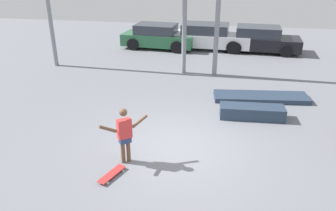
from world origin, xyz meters
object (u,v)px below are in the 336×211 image
at_px(skateboarder, 125,133).
at_px(grind_box, 252,112).
at_px(parked_car_white, 207,37).
at_px(parked_car_black, 260,40).
at_px(skateboard, 112,174).
at_px(parked_car_green, 158,37).
at_px(manual_pad, 261,97).

distance_m(skateboarder, grind_box, 4.52).
bearing_deg(parked_car_white, grind_box, -74.18).
distance_m(grind_box, parked_car_black, 8.54).
bearing_deg(skateboard, grind_box, -21.38).
bearing_deg(parked_car_white, parked_car_green, -169.67).
height_order(parked_car_white, parked_car_black, parked_car_white).
relative_size(skateboard, manual_pad, 0.25).
xyz_separation_m(skateboard, parked_car_white, (1.31, 12.39, 0.61)).
bearing_deg(skateboard, skateboarder, 7.39).
bearing_deg(skateboarder, parked_car_green, 58.27).
bearing_deg(parked_car_green, parked_car_white, 12.53).
distance_m(skateboarder, parked_car_white, 11.79).
distance_m(manual_pad, parked_car_green, 8.45).
bearing_deg(skateboard, parked_car_white, 14.44).
xyz_separation_m(grind_box, parked_car_white, (-2.06, 8.62, 0.47)).
relative_size(skateboarder, parked_car_black, 0.35).
distance_m(parked_car_white, parked_car_black, 2.84).
distance_m(grind_box, parked_car_white, 8.88).
xyz_separation_m(manual_pad, parked_car_white, (-2.47, 7.02, 0.59)).
height_order(skateboarder, manual_pad, skateboarder).
relative_size(skateboard, grind_box, 0.41).
xyz_separation_m(skateboarder, skateboard, (-0.15, -0.65, -0.76)).
distance_m(skateboard, manual_pad, 6.57).
xyz_separation_m(skateboarder, manual_pad, (3.63, 4.72, -0.74)).
distance_m(parked_car_green, parked_car_white, 2.77).
bearing_deg(parked_car_green, grind_box, -55.18).
bearing_deg(grind_box, parked_car_white, 103.45).
distance_m(skateboarder, manual_pad, 6.00).
relative_size(skateboarder, parked_car_green, 0.35).
distance_m(skateboard, parked_car_black, 12.96).
bearing_deg(parked_car_black, parked_car_white, -179.89).
bearing_deg(manual_pad, skateboard, -125.11).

